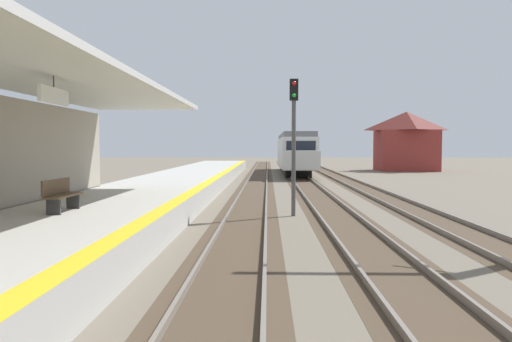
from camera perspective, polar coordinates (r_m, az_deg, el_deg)
station_platform at (r=17.83m, az=-15.50°, el=-4.22°), size 5.00×80.00×0.91m
track_pair_nearest_platform at (r=21.10m, az=-0.69°, el=-4.10°), size 2.34×120.00×0.16m
track_pair_middle at (r=21.24m, az=8.54°, el=-4.08°), size 2.34×120.00×0.16m
track_pair_far_side at (r=21.93m, az=17.41°, el=-3.97°), size 2.34×120.00×0.16m
approaching_train at (r=45.77m, az=4.73°, el=2.41°), size 2.93×19.60×4.76m
rail_signal_post at (r=17.86m, az=4.62°, el=4.71°), size 0.32×0.34×5.20m
platform_bench at (r=13.70m, az=-22.66°, el=-2.62°), size 0.45×1.60×0.88m
distant_trackside_house at (r=53.47m, az=17.80°, el=3.61°), size 6.60×5.28×6.40m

